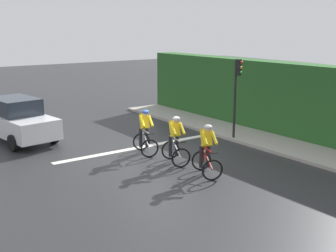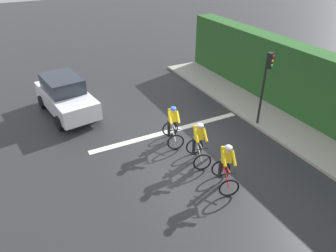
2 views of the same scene
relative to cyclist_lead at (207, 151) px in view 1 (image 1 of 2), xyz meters
The scene contains 10 objects.
ground_plane 2.84m from the cyclist_lead, 88.57° to the right, with size 80.00×80.00×0.00m, color #28282B.
sidewalk_kerb 5.03m from the cyclist_lead, behind, with size 2.80×20.47×0.12m, color #9E998E.
stone_wall_low 5.89m from the cyclist_lead, behind, with size 0.44×20.47×0.64m, color tan.
hedge_wall 6.22m from the cyclist_lead, behind, with size 1.10×20.47×3.13m, color #265623.
road_marking_stop_line 4.03m from the cyclist_lead, 89.01° to the right, with size 7.00×0.30×0.01m, color silver.
cyclist_lead is the anchor object (origin of this frame).
cyclist_second 1.57m from the cyclist_lead, 87.66° to the right, with size 0.95×1.22×1.66m.
cyclist_mid 3.16m from the cyclist_lead, 84.81° to the right, with size 0.94×1.22×1.66m.
car_white 8.51m from the cyclist_lead, 65.52° to the right, with size 2.31×4.30×1.76m.
traffic_light_near_crossing 4.76m from the cyclist_lead, 145.58° to the right, with size 0.26×0.30×3.34m.
Camera 1 is at (8.52, 12.64, 4.61)m, focal length 46.32 mm.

